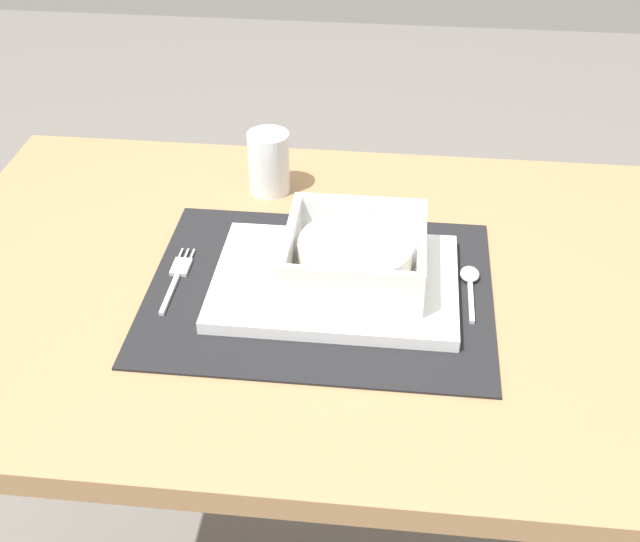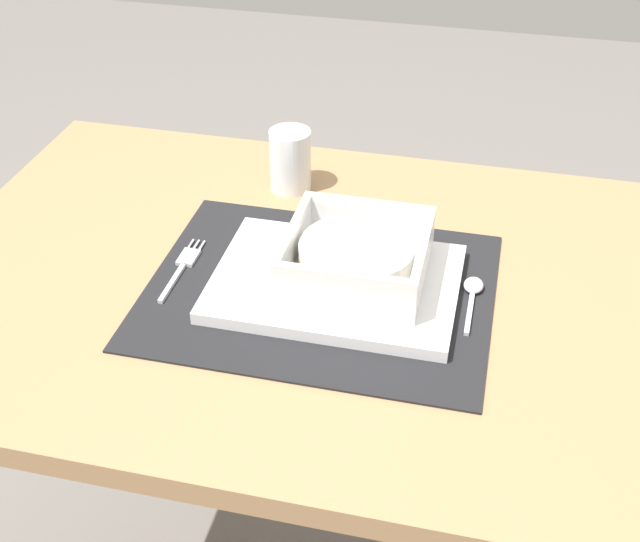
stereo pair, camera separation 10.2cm
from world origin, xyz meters
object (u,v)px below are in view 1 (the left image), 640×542
object	(u,v)px
fork	(178,274)
dining_table	(312,345)
spoon	(470,280)
drinking_glass	(269,166)
porridge_bowl	(355,256)
butter_knife	(451,293)

from	to	relation	value
fork	dining_table	bearing A→B (deg)	2.39
spoon	drinking_glass	distance (m)	0.35
porridge_bowl	fork	bearing A→B (deg)	-177.15
dining_table	butter_knife	world-z (taller)	butter_knife
drinking_glass	porridge_bowl	bearing A→B (deg)	-57.19
porridge_bowl	spoon	size ratio (longest dim) A/B	1.55
spoon	butter_knife	distance (m)	0.04
porridge_bowl	butter_knife	size ratio (longest dim) A/B	1.27
porridge_bowl	butter_knife	distance (m)	0.12
porridge_bowl	butter_knife	xyz separation A→B (m)	(0.12, -0.01, -0.04)
dining_table	butter_knife	size ratio (longest dim) A/B	7.59
dining_table	spoon	xyz separation A→B (m)	(0.20, 0.01, 0.12)
spoon	butter_knife	world-z (taller)	spoon
butter_knife	spoon	bearing A→B (deg)	52.13
porridge_bowl	spoon	bearing A→B (deg)	5.83
drinking_glass	butter_knife	bearing A→B (deg)	-41.83
dining_table	drinking_glass	size ratio (longest dim) A/B	11.03
fork	butter_knife	xyz separation A→B (m)	(0.34, -0.00, 0.00)
spoon	fork	bearing A→B (deg)	-177.01
butter_knife	fork	bearing A→B (deg)	-178.71
dining_table	spoon	world-z (taller)	spoon
dining_table	drinking_glass	bearing A→B (deg)	112.13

